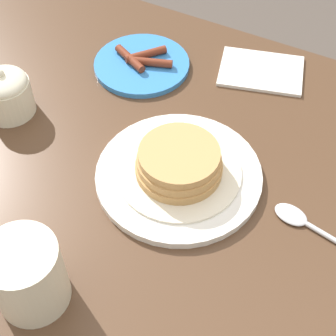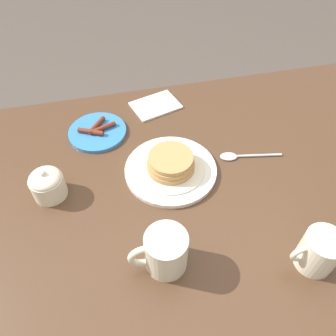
{
  "view_description": "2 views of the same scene",
  "coord_description": "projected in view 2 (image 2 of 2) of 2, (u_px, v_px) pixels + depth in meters",
  "views": [
    {
      "loc": [
        -0.16,
        0.36,
        1.35
      ],
      "look_at": [
        0.05,
        -0.04,
        0.8
      ],
      "focal_mm": 55.0,
      "sensor_mm": 36.0,
      "label": 1
    },
    {
      "loc": [
        0.18,
        0.49,
        1.42
      ],
      "look_at": [
        0.05,
        -0.04,
        0.8
      ],
      "focal_mm": 35.0,
      "sensor_mm": 36.0,
      "label": 2
    }
  ],
  "objects": [
    {
      "name": "ground_plane",
      "position": [
        182.0,
        296.0,
        1.41
      ],
      "size": [
        8.0,
        8.0,
        0.0
      ],
      "primitive_type": "plane",
      "color": "#51473F"
    },
    {
      "name": "dining_table",
      "position": [
        190.0,
        212.0,
        0.92
      ],
      "size": [
        1.41,
        0.86,
        0.77
      ],
      "color": "#4C3321",
      "rests_on": "ground_plane"
    },
    {
      "name": "pancake_plate",
      "position": [
        171.0,
        166.0,
        0.85
      ],
      "size": [
        0.24,
        0.24,
        0.06
      ],
      "color": "white",
      "rests_on": "dining_table"
    },
    {
      "name": "side_plate_bacon",
      "position": [
        97.0,
        131.0,
        0.95
      ],
      "size": [
        0.17,
        0.17,
        0.02
      ],
      "color": "#337AC6",
      "rests_on": "dining_table"
    },
    {
      "name": "coffee_mug",
      "position": [
        164.0,
        251.0,
        0.65
      ],
      "size": [
        0.12,
        0.09,
        0.1
      ],
      "color": "beige",
      "rests_on": "dining_table"
    },
    {
      "name": "creamer_pitcher",
      "position": [
        320.0,
        251.0,
        0.66
      ],
      "size": [
        0.12,
        0.08,
        0.1
      ],
      "color": "beige",
      "rests_on": "dining_table"
    },
    {
      "name": "sugar_bowl",
      "position": [
        47.0,
        184.0,
        0.78
      ],
      "size": [
        0.08,
        0.08,
        0.08
      ],
      "color": "beige",
      "rests_on": "dining_table"
    },
    {
      "name": "napkin",
      "position": [
        156.0,
        105.0,
        1.04
      ],
      "size": [
        0.17,
        0.14,
        0.01
      ],
      "color": "silver",
      "rests_on": "dining_table"
    },
    {
      "name": "spoon",
      "position": [
        239.0,
        156.0,
        0.89
      ],
      "size": [
        0.17,
        0.05,
        0.01
      ],
      "color": "silver",
      "rests_on": "dining_table"
    }
  ]
}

